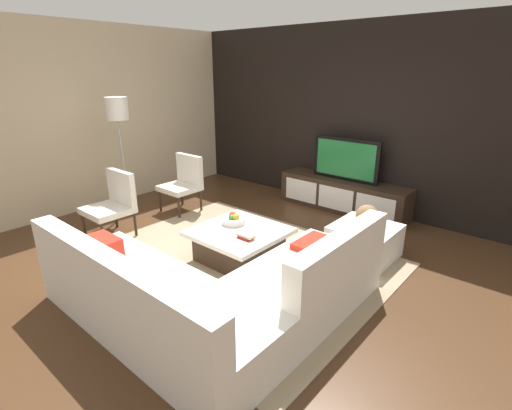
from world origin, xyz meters
The scene contains 15 objects.
ground_plane centered at (0.00, 0.00, 0.00)m, with size 14.00×14.00×0.00m, color #4C301C.
feature_wall_back centered at (0.00, 2.70, 1.40)m, with size 6.40×0.12×2.80m, color black.
side_wall_left centered at (-3.20, 0.20, 1.40)m, with size 0.12×5.20×2.80m, color beige.
area_rug centered at (-0.10, 0.00, 0.01)m, with size 3.35×2.74×0.01m, color tan.
media_console centered at (0.00, 2.40, 0.25)m, with size 2.08×0.48×0.50m.
television centered at (0.00, 2.40, 0.83)m, with size 1.08×0.06×0.65m.
sectional_couch centered at (0.51, -0.90, 0.29)m, with size 2.42×2.30×0.82m.
coffee_table centered at (-0.10, 0.10, 0.20)m, with size 0.97×0.97×0.38m.
accent_chair_near centered at (-1.85, -0.45, 0.49)m, with size 0.57×0.54×0.87m.
floor_lamp centered at (-2.50, 0.12, 1.48)m, with size 0.31×0.31×1.75m.
ottoman centered at (0.98, 1.12, 0.20)m, with size 0.70×0.70×0.40m, color white.
fruit_bowl centered at (-0.28, 0.20, 0.43)m, with size 0.28×0.28×0.13m.
accent_chair_far centered at (-1.92, 0.79, 0.49)m, with size 0.55×0.52×0.87m.
decorative_ball centered at (0.98, 1.12, 0.53)m, with size 0.26×0.26×0.26m, color #997247.
book_stack centered at (0.11, -0.02, 0.41)m, with size 0.21×0.14×0.05m.
Camera 1 is at (2.67, -2.83, 2.13)m, focal length 26.66 mm.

